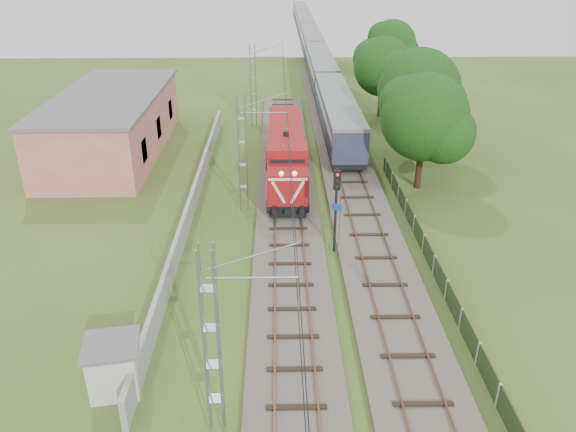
{
  "coord_description": "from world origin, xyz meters",
  "views": [
    {
      "loc": [
        -0.66,
        -23.64,
        16.63
      ],
      "look_at": [
        -0.07,
        6.09,
        2.2
      ],
      "focal_mm": 35.0,
      "sensor_mm": 36.0,
      "label": 1
    }
  ],
  "objects_px": {
    "coach_rake": "(311,41)",
    "relay_hut": "(114,366)",
    "locomotive": "(286,153)",
    "signal_post": "(336,196)"
  },
  "relations": [
    {
      "from": "locomotive",
      "to": "relay_hut",
      "type": "xyz_separation_m",
      "value": [
        -7.4,
        -23.02,
        -0.98
      ]
    },
    {
      "from": "locomotive",
      "to": "coach_rake",
      "type": "distance_m",
      "value": 54.12
    },
    {
      "from": "signal_post",
      "to": "relay_hut",
      "type": "bearing_deg",
      "value": -131.91
    },
    {
      "from": "signal_post",
      "to": "relay_hut",
      "type": "xyz_separation_m",
      "value": [
        -10.1,
        -11.25,
        -2.5
      ]
    },
    {
      "from": "coach_rake",
      "to": "signal_post",
      "type": "xyz_separation_m",
      "value": [
        -2.3,
        -65.66,
        1.23
      ]
    },
    {
      "from": "relay_hut",
      "to": "coach_rake",
      "type": "bearing_deg",
      "value": 80.84
    },
    {
      "from": "coach_rake",
      "to": "relay_hut",
      "type": "distance_m",
      "value": 77.91
    },
    {
      "from": "locomotive",
      "to": "signal_post",
      "type": "height_order",
      "value": "signal_post"
    },
    {
      "from": "relay_hut",
      "to": "signal_post",
      "type": "bearing_deg",
      "value": 48.09
    },
    {
      "from": "locomotive",
      "to": "coach_rake",
      "type": "xyz_separation_m",
      "value": [
        5.0,
        53.88,
        0.28
      ]
    }
  ]
}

